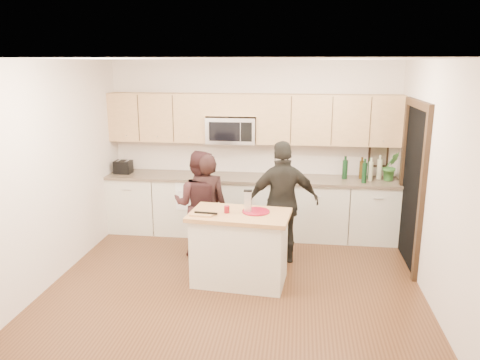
# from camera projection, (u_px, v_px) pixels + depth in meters

# --- Properties ---
(floor) EXTENTS (4.50, 4.50, 0.00)m
(floor) POSITION_uv_depth(u_px,v_px,m) (236.00, 281.00, 5.86)
(floor) COLOR brown
(floor) RESTS_ON ground
(room_shell) EXTENTS (4.52, 4.02, 2.71)m
(room_shell) POSITION_uv_depth(u_px,v_px,m) (236.00, 145.00, 5.43)
(room_shell) COLOR beige
(room_shell) RESTS_ON ground
(back_cabinetry) EXTENTS (4.50, 0.66, 0.94)m
(back_cabinetry) POSITION_uv_depth(u_px,v_px,m) (250.00, 206.00, 7.37)
(back_cabinetry) COLOR beige
(back_cabinetry) RESTS_ON ground
(upper_cabinetry) EXTENTS (4.50, 0.33, 0.75)m
(upper_cabinetry) POSITION_uv_depth(u_px,v_px,m) (254.00, 117.00, 7.16)
(upper_cabinetry) COLOR tan
(upper_cabinetry) RESTS_ON ground
(microwave) EXTENTS (0.76, 0.41, 0.40)m
(microwave) POSITION_uv_depth(u_px,v_px,m) (232.00, 130.00, 7.22)
(microwave) COLOR silver
(microwave) RESTS_ON ground
(doorway) EXTENTS (0.06, 1.25, 2.20)m
(doorway) POSITION_uv_depth(u_px,v_px,m) (412.00, 180.00, 6.16)
(doorway) COLOR black
(doorway) RESTS_ON ground
(framed_picture) EXTENTS (0.30, 0.03, 0.38)m
(framed_picture) POSITION_uv_depth(u_px,v_px,m) (378.00, 155.00, 7.21)
(framed_picture) COLOR black
(framed_picture) RESTS_ON ground
(dish_towel) EXTENTS (0.34, 0.60, 0.48)m
(dish_towel) POSITION_uv_depth(u_px,v_px,m) (188.00, 186.00, 7.22)
(dish_towel) COLOR white
(dish_towel) RESTS_ON ground
(island) EXTENTS (1.26, 0.81, 0.90)m
(island) POSITION_uv_depth(u_px,v_px,m) (240.00, 247.00, 5.74)
(island) COLOR beige
(island) RESTS_ON ground
(red_plate) EXTENTS (0.34, 0.34, 0.02)m
(red_plate) POSITION_uv_depth(u_px,v_px,m) (256.00, 211.00, 5.67)
(red_plate) COLOR maroon
(red_plate) RESTS_ON island
(box_grater) EXTENTS (0.10, 0.06, 0.26)m
(box_grater) POSITION_uv_depth(u_px,v_px,m) (248.00, 200.00, 5.63)
(box_grater) COLOR silver
(box_grater) RESTS_ON red_plate
(drink_glass) EXTENTS (0.07, 0.07, 0.09)m
(drink_glass) POSITION_uv_depth(u_px,v_px,m) (227.00, 209.00, 5.63)
(drink_glass) COLOR maroon
(drink_glass) RESTS_ON island
(cutting_board) EXTENTS (0.28, 0.20, 0.02)m
(cutting_board) POSITION_uv_depth(u_px,v_px,m) (202.00, 214.00, 5.56)
(cutting_board) COLOR #AB7E47
(cutting_board) RESTS_ON island
(tongs) EXTENTS (0.28, 0.05, 0.02)m
(tongs) POSITION_uv_depth(u_px,v_px,m) (206.00, 213.00, 5.55)
(tongs) COLOR black
(tongs) RESTS_ON cutting_board
(knife) EXTENTS (0.18, 0.04, 0.01)m
(knife) POSITION_uv_depth(u_px,v_px,m) (211.00, 213.00, 5.58)
(knife) COLOR silver
(knife) RESTS_ON cutting_board
(toaster) EXTENTS (0.26, 0.21, 0.21)m
(toaster) POSITION_uv_depth(u_px,v_px,m) (123.00, 167.00, 7.46)
(toaster) COLOR black
(toaster) RESTS_ON back_cabinetry
(bottle_cluster) EXTENTS (0.60, 0.34, 0.37)m
(bottle_cluster) POSITION_uv_depth(u_px,v_px,m) (365.00, 168.00, 7.02)
(bottle_cluster) COLOR black
(bottle_cluster) RESTS_ON back_cabinetry
(orchid) EXTENTS (0.29, 0.26, 0.44)m
(orchid) POSITION_uv_depth(u_px,v_px,m) (391.00, 166.00, 6.97)
(orchid) COLOR #35702C
(orchid) RESTS_ON back_cabinetry
(woman_left) EXTENTS (0.60, 0.46, 1.49)m
(woman_left) POSITION_uv_depth(u_px,v_px,m) (207.00, 207.00, 6.38)
(woman_left) COLOR black
(woman_left) RESTS_ON ground
(woman_center) EXTENTS (0.77, 0.62, 1.52)m
(woman_center) POSITION_uv_depth(u_px,v_px,m) (199.00, 205.00, 6.45)
(woman_center) COLOR black
(woman_center) RESTS_ON ground
(woman_right) EXTENTS (1.05, 0.62, 1.67)m
(woman_right) POSITION_uv_depth(u_px,v_px,m) (283.00, 203.00, 6.26)
(woman_right) COLOR black
(woman_right) RESTS_ON ground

